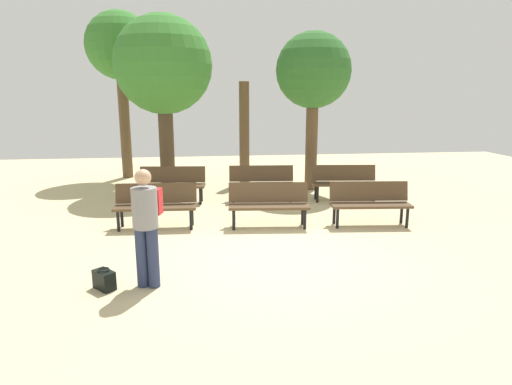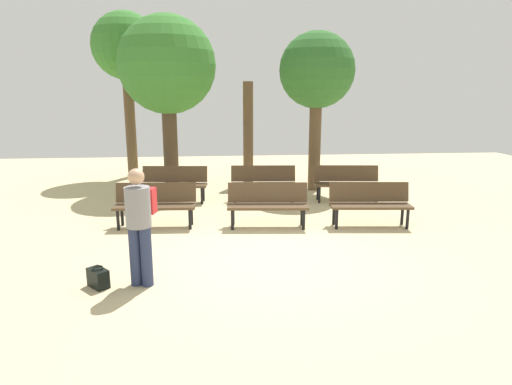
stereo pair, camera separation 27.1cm
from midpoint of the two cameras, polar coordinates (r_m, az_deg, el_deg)
name	(u,v)px [view 1 (the left image)]	position (r m, az deg, el deg)	size (l,w,h in m)	color
ground_plane	(272,253)	(7.41, 1.10, -7.94)	(24.00, 24.00, 0.00)	#CCB789
bench_r0_c0	(156,203)	(8.95, -13.74, -1.30)	(1.62, 0.56, 0.87)	#4C3823
bench_r0_c1	(269,202)	(8.76, 0.78, -1.24)	(1.63, 0.61, 0.87)	#4C3823
bench_r0_c2	(370,201)	(9.13, 13.77, -1.04)	(1.64, 0.63, 0.87)	#4C3823
bench_r1_c0	(172,182)	(10.94, -11.54, 1.31)	(1.64, 0.63, 0.87)	#4C3823
bench_r1_c1	(261,181)	(10.87, 0.00, 1.50)	(1.63, 0.61, 0.87)	#4C3823
bench_r1_c2	(344,180)	(11.15, 10.73, 1.55)	(1.64, 0.64, 0.87)	#4C3823
tree_0	(244,133)	(13.07, -2.13, 7.72)	(0.30, 0.30, 2.97)	brown
tree_1	(313,73)	(12.17, 6.82, 15.22)	(2.01, 2.01, 4.24)	brown
tree_2	(120,49)	(14.58, -17.81, 17.39)	(2.04, 2.04, 5.07)	brown
tree_3	(163,66)	(12.53, -12.61, 15.70)	(2.64, 2.64, 4.71)	#4C3A28
visitor_with_backpack	(146,221)	(6.15, -15.30, -3.56)	(0.42, 0.58, 1.65)	navy
handbag	(104,279)	(6.49, -20.29, -10.57)	(0.35, 0.36, 0.29)	black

